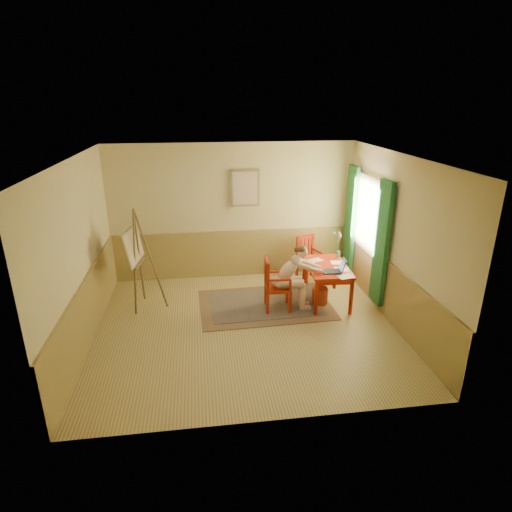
{
  "coord_description": "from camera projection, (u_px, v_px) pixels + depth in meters",
  "views": [
    {
      "loc": [
        -0.68,
        -6.25,
        3.62
      ],
      "look_at": [
        0.25,
        0.55,
        1.05
      ],
      "focal_mm": 29.85,
      "sensor_mm": 36.0,
      "label": 1
    }
  ],
  "objects": [
    {
      "name": "wall_portrait",
      "position": [
        245.0,
        188.0,
        8.56
      ],
      "size": [
        0.6,
        0.05,
        0.76
      ],
      "color": "#988757",
      "rests_on": "room"
    },
    {
      "name": "wainscot",
      "position": [
        241.0,
        280.0,
        7.72
      ],
      "size": [
        5.0,
        4.5,
        1.0
      ],
      "color": "tan",
      "rests_on": "room"
    },
    {
      "name": "vase",
      "position": [
        338.0,
        246.0,
        8.12
      ],
      "size": [
        0.18,
        0.26,
        0.5
      ],
      "color": "#3F724C",
      "rests_on": "table"
    },
    {
      "name": "figure",
      "position": [
        292.0,
        275.0,
        7.53
      ],
      "size": [
        0.91,
        0.4,
        1.21
      ],
      "color": "beige",
      "rests_on": "room"
    },
    {
      "name": "rug",
      "position": [
        265.0,
        304.0,
        7.89
      ],
      "size": [
        2.45,
        1.68,
        0.02
      ],
      "color": "#8C7251",
      "rests_on": "room"
    },
    {
      "name": "chair_back",
      "position": [
        308.0,
        259.0,
        8.84
      ],
      "size": [
        0.53,
        0.54,
        0.94
      ],
      "color": "red",
      "rests_on": "room"
    },
    {
      "name": "room",
      "position": [
        245.0,
        248.0,
        6.66
      ],
      "size": [
        5.04,
        4.54,
        2.84
      ],
      "color": "tan",
      "rests_on": "ground"
    },
    {
      "name": "laptop",
      "position": [
        335.0,
        269.0,
        7.51
      ],
      "size": [
        0.41,
        0.26,
        0.24
      ],
      "color": "#1E2338",
      "rests_on": "table"
    },
    {
      "name": "table",
      "position": [
        327.0,
        270.0,
        7.82
      ],
      "size": [
        0.79,
        1.24,
        0.72
      ],
      "color": "red",
      "rests_on": "room"
    },
    {
      "name": "chair_left",
      "position": [
        275.0,
        284.0,
        7.58
      ],
      "size": [
        0.47,
        0.45,
        0.97
      ],
      "color": "red",
      "rests_on": "room"
    },
    {
      "name": "wastebasket",
      "position": [
        320.0,
        296.0,
        7.89
      ],
      "size": [
        0.3,
        0.3,
        0.31
      ],
      "primitive_type": "cylinder",
      "rotation": [
        0.0,
        0.0,
        -0.04
      ],
      "color": "#C14227",
      "rests_on": "room"
    },
    {
      "name": "easel",
      "position": [
        135.0,
        250.0,
        7.47
      ],
      "size": [
        0.67,
        0.83,
        1.85
      ],
      "color": "olive",
      "rests_on": "room"
    },
    {
      "name": "window",
      "position": [
        366.0,
        226.0,
        8.01
      ],
      "size": [
        0.12,
        2.01,
        2.2
      ],
      "color": "white",
      "rests_on": "room"
    },
    {
      "name": "papers",
      "position": [
        335.0,
        267.0,
        7.73
      ],
      "size": [
        0.68,
        1.1,
        0.0
      ],
      "color": "white",
      "rests_on": "table"
    }
  ]
}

